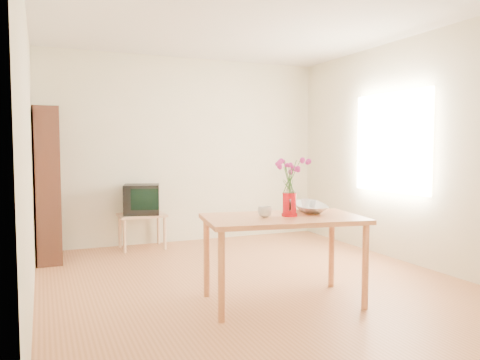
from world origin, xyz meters
name	(u,v)px	position (x,y,z in m)	size (l,w,h in m)	color
room	(254,151)	(0.03, 0.00, 1.30)	(4.50, 4.50, 4.50)	#A5623A
table	(283,227)	(-0.01, -0.67, 0.66)	(1.44, 0.96, 0.75)	#BA6B40
tv_stand	(142,220)	(-0.70, 1.97, 0.39)	(0.60, 0.45, 0.46)	tan
bookshelf	(47,190)	(-1.85, 1.75, 0.84)	(0.28, 0.70, 1.80)	black
pitcher	(289,205)	(0.04, -0.68, 0.84)	(0.14, 0.20, 0.21)	red
flowers	(290,175)	(0.04, -0.68, 1.11)	(0.23, 0.23, 0.33)	#E937B3
mug	(265,212)	(-0.17, -0.65, 0.80)	(0.12, 0.12, 0.09)	white
bowl	(309,189)	(0.37, -0.46, 0.95)	(0.43, 0.43, 0.40)	white
teacup_a	(306,194)	(0.33, -0.46, 0.91)	(0.08, 0.08, 0.07)	white
teacup_b	(312,194)	(0.42, -0.44, 0.91)	(0.06, 0.06, 0.06)	white
television	(141,199)	(-0.70, 1.98, 0.66)	(0.54, 0.51, 0.39)	black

